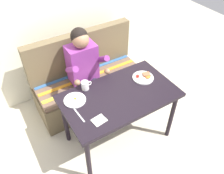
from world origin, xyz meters
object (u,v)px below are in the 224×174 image
at_px(table, 119,100).
at_px(couch, 88,83).
at_px(person, 85,67).
at_px(plate_breakfast, 143,77).
at_px(knife, 79,115).
at_px(plate_eggs, 75,100).
at_px(coffee_mug, 85,85).
at_px(napkin, 99,120).

xyz_separation_m(table, couch, (0.00, 0.76, -0.32)).
bearing_deg(person, plate_breakfast, -46.72).
bearing_deg(knife, plate_breakfast, 4.68).
xyz_separation_m(couch, plate_eggs, (-0.43, -0.60, 0.41)).
height_order(plate_breakfast, coffee_mug, coffee_mug).
distance_m(person, plate_breakfast, 0.69).
xyz_separation_m(table, person, (-0.10, 0.59, 0.09)).
xyz_separation_m(plate_eggs, coffee_mug, (0.17, 0.10, 0.04)).
xyz_separation_m(plate_breakfast, napkin, (-0.72, -0.28, -0.01)).
relative_size(couch, napkin, 11.51).
xyz_separation_m(table, napkin, (-0.35, -0.19, 0.09)).
bearing_deg(napkin, knife, 130.62).
bearing_deg(knife, coffee_mug, 50.47).
xyz_separation_m(table, coffee_mug, (-0.26, 0.27, 0.13)).
distance_m(coffee_mug, knife, 0.38).
bearing_deg(napkin, plate_breakfast, 21.02).
height_order(table, couch, couch).
bearing_deg(plate_eggs, coffee_mug, 31.17).
distance_m(plate_eggs, napkin, 0.36).
bearing_deg(coffee_mug, person, 64.22).
relative_size(coffee_mug, napkin, 0.94).
xyz_separation_m(plate_breakfast, knife, (-0.85, -0.12, -0.01)).
bearing_deg(coffee_mug, table, -45.74).
bearing_deg(knife, napkin, -52.99).
xyz_separation_m(person, plate_eggs, (-0.33, -0.43, -0.00)).
xyz_separation_m(couch, knife, (-0.48, -0.80, 0.40)).
distance_m(table, plate_breakfast, 0.39).
height_order(plate_breakfast, knife, plate_breakfast).
xyz_separation_m(plate_eggs, knife, (-0.05, -0.20, -0.01)).
xyz_separation_m(couch, person, (-0.10, -0.17, 0.41)).
distance_m(table, coffee_mug, 0.39).
bearing_deg(plate_eggs, person, 52.48).
bearing_deg(plate_breakfast, napkin, -158.98).
height_order(plate_breakfast, plate_eggs, plate_breakfast).
bearing_deg(knife, plate_eggs, 72.79).
bearing_deg(couch, plate_breakfast, -61.28).
bearing_deg(knife, table, 1.01).
bearing_deg(table, napkin, -151.21).
relative_size(table, coffee_mug, 10.17).
bearing_deg(table, knife, -175.38).
height_order(table, person, person).
relative_size(plate_eggs, coffee_mug, 1.89).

